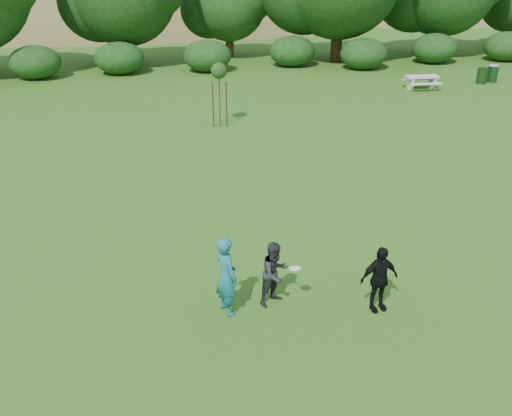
{
  "coord_description": "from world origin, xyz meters",
  "views": [
    {
      "loc": [
        -2.4,
        -10.64,
        7.59
      ],
      "look_at": [
        0.0,
        3.0,
        1.1
      ],
      "focal_mm": 40.0,
      "sensor_mm": 36.0,
      "label": 1
    }
  ],
  "objects_px": {
    "player_grey": "(275,273)",
    "trash_can_near": "(482,76)",
    "player_teal": "(226,276)",
    "picnic_table": "(422,80)",
    "player_black": "(379,279)",
    "sapling": "(219,73)",
    "trash_can_lidded": "(493,73)"
  },
  "relations": [
    {
      "from": "player_black",
      "to": "picnic_table",
      "type": "xyz_separation_m",
      "value": [
        10.15,
        19.77,
        -0.27
      ]
    },
    {
      "from": "player_grey",
      "to": "picnic_table",
      "type": "height_order",
      "value": "player_grey"
    },
    {
      "from": "sapling",
      "to": "trash_can_lidded",
      "type": "distance_m",
      "value": 18.14
    },
    {
      "from": "player_black",
      "to": "picnic_table",
      "type": "distance_m",
      "value": 22.22
    },
    {
      "from": "trash_can_near",
      "to": "picnic_table",
      "type": "xyz_separation_m",
      "value": [
        -4.12,
        -0.76,
        0.07
      ]
    },
    {
      "from": "player_grey",
      "to": "trash_can_lidded",
      "type": "xyz_separation_m",
      "value": [
        17.34,
        20.15,
        -0.23
      ]
    },
    {
      "from": "player_black",
      "to": "trash_can_lidded",
      "type": "relative_size",
      "value": 1.51
    },
    {
      "from": "player_grey",
      "to": "picnic_table",
      "type": "relative_size",
      "value": 0.86
    },
    {
      "from": "picnic_table",
      "to": "trash_can_lidded",
      "type": "distance_m",
      "value": 5.07
    },
    {
      "from": "player_teal",
      "to": "picnic_table",
      "type": "bearing_deg",
      "value": -57.11
    },
    {
      "from": "trash_can_near",
      "to": "player_teal",
      "type": "bearing_deg",
      "value": -131.33
    },
    {
      "from": "player_teal",
      "to": "picnic_table",
      "type": "distance_m",
      "value": 23.55
    },
    {
      "from": "player_black",
      "to": "picnic_table",
      "type": "height_order",
      "value": "player_black"
    },
    {
      "from": "player_grey",
      "to": "trash_can_near",
      "type": "distance_m",
      "value": 25.83
    },
    {
      "from": "player_grey",
      "to": "player_black",
      "type": "relative_size",
      "value": 0.97
    },
    {
      "from": "trash_can_lidded",
      "to": "player_black",
      "type": "bearing_deg",
      "value": -125.98
    },
    {
      "from": "sapling",
      "to": "player_grey",
      "type": "bearing_deg",
      "value": -91.56
    },
    {
      "from": "player_teal",
      "to": "player_grey",
      "type": "height_order",
      "value": "player_teal"
    },
    {
      "from": "player_black",
      "to": "trash_can_near",
      "type": "bearing_deg",
      "value": 45.46
    },
    {
      "from": "picnic_table",
      "to": "sapling",
      "type": "bearing_deg",
      "value": -156.92
    },
    {
      "from": "player_teal",
      "to": "player_grey",
      "type": "relative_size",
      "value": 1.22
    },
    {
      "from": "sapling",
      "to": "picnic_table",
      "type": "relative_size",
      "value": 1.58
    },
    {
      "from": "player_teal",
      "to": "player_black",
      "type": "bearing_deg",
      "value": -120.24
    },
    {
      "from": "sapling",
      "to": "trash_can_lidded",
      "type": "height_order",
      "value": "sapling"
    },
    {
      "from": "player_black",
      "to": "player_teal",
      "type": "bearing_deg",
      "value": 162.12
    },
    {
      "from": "player_grey",
      "to": "trash_can_lidded",
      "type": "distance_m",
      "value": 26.58
    },
    {
      "from": "sapling",
      "to": "trash_can_lidded",
      "type": "relative_size",
      "value": 2.71
    },
    {
      "from": "trash_can_near",
      "to": "sapling",
      "type": "bearing_deg",
      "value": -159.97
    },
    {
      "from": "player_grey",
      "to": "trash_can_near",
      "type": "relative_size",
      "value": 1.71
    },
    {
      "from": "player_teal",
      "to": "player_black",
      "type": "distance_m",
      "value": 3.39
    },
    {
      "from": "player_teal",
      "to": "trash_can_near",
      "type": "height_order",
      "value": "player_teal"
    },
    {
      "from": "player_grey",
      "to": "picnic_table",
      "type": "xyz_separation_m",
      "value": [
        12.38,
        19.1,
        -0.25
      ]
    }
  ]
}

